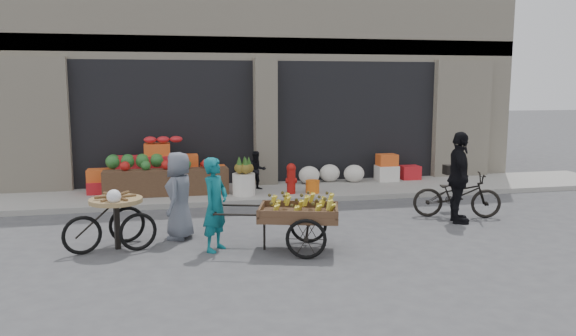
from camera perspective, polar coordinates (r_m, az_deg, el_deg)
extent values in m
plane|color=#424244|center=(9.65, 2.89, -7.40)|extent=(80.00, 80.00, 0.00)
cube|color=gray|center=(13.53, -1.63, -2.46)|extent=(18.00, 2.20, 0.12)
cube|color=beige|center=(17.35, -4.22, 11.38)|extent=(14.00, 6.00, 7.00)
cube|color=gray|center=(14.54, -2.62, 12.32)|extent=(14.00, 0.30, 0.40)
cube|color=black|center=(14.99, -12.39, 4.63)|extent=(4.40, 1.60, 3.10)
cube|color=black|center=(15.77, 5.96, 4.98)|extent=(4.40, 1.60, 3.10)
cube|color=beige|center=(14.35, -2.43, 4.66)|extent=(0.55, 0.80, 3.22)
cube|color=brown|center=(13.10, -12.22, -1.43)|extent=(2.80, 0.45, 0.60)
sphere|color=#1E5923|center=(13.54, -15.25, 0.68)|extent=(0.34, 0.34, 0.34)
cylinder|color=silver|center=(12.87, -4.51, -1.66)|extent=(0.52, 0.52, 0.50)
cylinder|color=#A5140F|center=(13.01, 0.33, -1.39)|extent=(0.20, 0.20, 0.56)
sphere|color=#A5140F|center=(12.96, 0.33, 0.01)|extent=(0.22, 0.22, 0.22)
cylinder|color=orange|center=(13.10, 2.51, -1.90)|extent=(0.32, 0.32, 0.30)
ellipsoid|color=silver|center=(14.45, 4.47, -0.65)|extent=(1.70, 0.60, 0.44)
imported|color=black|center=(13.48, -3.18, -0.25)|extent=(0.51, 0.43, 0.93)
cube|color=brown|center=(8.96, 1.09, -4.84)|extent=(1.43, 1.14, 0.11)
torus|color=black|center=(8.59, 1.85, -7.23)|extent=(0.62, 0.23, 0.63)
torus|color=black|center=(9.45, 2.08, -5.76)|extent=(0.62, 0.23, 0.63)
cylinder|color=black|center=(9.09, -2.42, -6.71)|extent=(0.05, 0.05, 0.52)
imported|color=#0D5F69|center=(9.00, -7.40, -3.69)|extent=(0.61, 0.66, 1.51)
cylinder|color=#9E7F51|center=(9.41, -17.09, -3.17)|extent=(1.09, 1.09, 0.07)
cube|color=black|center=(9.50, -16.98, -5.54)|extent=(0.10, 0.10, 0.80)
torus|color=black|center=(9.33, -14.98, -6.27)|extent=(0.60, 0.28, 0.62)
torus|color=black|center=(9.85, -16.03, -5.53)|extent=(0.60, 0.28, 0.62)
torus|color=black|center=(9.39, -20.19, -6.43)|extent=(0.60, 0.28, 0.62)
imported|color=slate|center=(9.80, -10.98, -2.76)|extent=(0.68, 0.85, 1.51)
imported|color=black|center=(11.69, 16.78, -2.65)|extent=(1.82, 1.10, 0.90)
imported|color=black|center=(11.18, 16.97, -0.93)|extent=(0.72, 1.11, 1.76)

